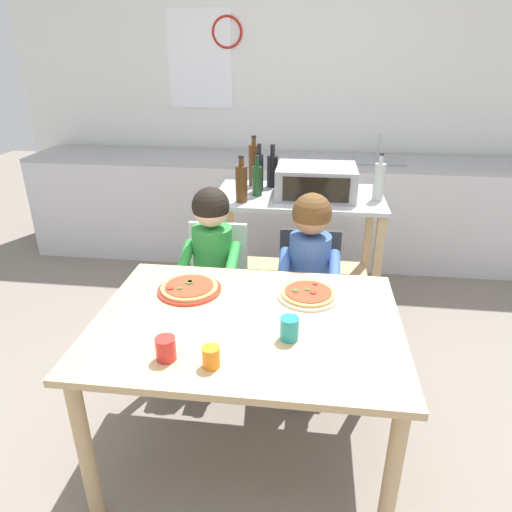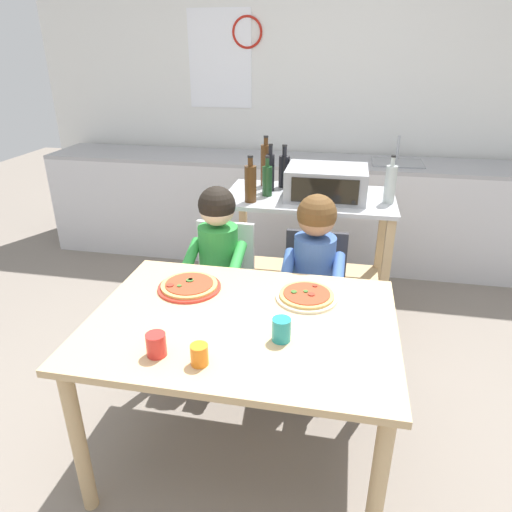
# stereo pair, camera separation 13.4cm
# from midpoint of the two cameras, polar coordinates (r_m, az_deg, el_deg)

# --- Properties ---
(ground_plane) EXTENTS (10.60, 10.60, 0.00)m
(ground_plane) POSITION_cam_midpoint_polar(r_m,az_deg,el_deg) (3.18, 3.91, -8.97)
(ground_plane) COLOR slate
(back_wall_tiled) EXTENTS (4.94, 0.14, 2.70)m
(back_wall_tiled) POSITION_cam_midpoint_polar(r_m,az_deg,el_deg) (4.32, 7.46, 18.96)
(back_wall_tiled) COLOR white
(back_wall_tiled) RESTS_ON ground
(kitchen_counter) EXTENTS (4.44, 0.60, 1.09)m
(kitchen_counter) POSITION_cam_midpoint_polar(r_m,az_deg,el_deg) (4.10, 6.40, 5.75)
(kitchen_counter) COLOR silver
(kitchen_counter) RESTS_ON ground
(kitchen_island_cart) EXTENTS (1.06, 0.61, 0.90)m
(kitchen_island_cart) POSITION_cam_midpoint_polar(r_m,az_deg,el_deg) (3.04, 7.60, 2.03)
(kitchen_island_cart) COLOR #B7BABF
(kitchen_island_cart) RESTS_ON ground
(toaster_oven) EXTENTS (0.48, 0.38, 0.19)m
(toaster_oven) POSITION_cam_midpoint_polar(r_m,az_deg,el_deg) (2.89, 10.04, 8.91)
(toaster_oven) COLOR #999BA0
(toaster_oven) RESTS_ON kitchen_island_cart
(bottle_dark_olive_oil) EXTENTS (0.05, 0.05, 0.30)m
(bottle_dark_olive_oil) POSITION_cam_midpoint_polar(r_m,az_deg,el_deg) (3.00, 3.09, 10.42)
(bottle_dark_olive_oil) COLOR black
(bottle_dark_olive_oil) RESTS_ON kitchen_island_cart
(bottle_brown_beer) EXTENTS (0.07, 0.07, 0.28)m
(bottle_brown_beer) POSITION_cam_midpoint_polar(r_m,az_deg,el_deg) (2.76, 0.72, 9.01)
(bottle_brown_beer) COLOR #4C2D14
(bottle_brown_beer) RESTS_ON kitchen_island_cart
(bottle_slim_sauce) EXTENTS (0.07, 0.07, 0.33)m
(bottle_slim_sauce) POSITION_cam_midpoint_polar(r_m,az_deg,el_deg) (3.10, 2.48, 11.22)
(bottle_slim_sauce) COLOR #4C2D14
(bottle_slim_sauce) RESTS_ON kitchen_island_cart
(bottle_clear_vinegar) EXTENTS (0.07, 0.07, 0.29)m
(bottle_clear_vinegar) POSITION_cam_midpoint_polar(r_m,az_deg,el_deg) (2.87, 17.58, 8.50)
(bottle_clear_vinegar) COLOR #ADB7B2
(bottle_clear_vinegar) RESTS_ON kitchen_island_cart
(bottle_tall_green_wine) EXTENTS (0.07, 0.07, 0.28)m
(bottle_tall_green_wine) POSITION_cam_midpoint_polar(r_m,az_deg,el_deg) (3.09, 4.76, 10.50)
(bottle_tall_green_wine) COLOR black
(bottle_tall_green_wine) RESTS_ON kitchen_island_cart
(bottle_squat_spirits) EXTENTS (0.06, 0.06, 0.25)m
(bottle_squat_spirits) POSITION_cam_midpoint_polar(r_m,az_deg,el_deg) (2.89, 2.75, 9.33)
(bottle_squat_spirits) COLOR #1E4723
(bottle_squat_spirits) RESTS_ON kitchen_island_cart
(dining_table) EXTENTS (1.25, 0.92, 0.73)m
(dining_table) POSITION_cam_midpoint_polar(r_m,az_deg,el_deg) (1.96, 0.27, -10.26)
(dining_table) COLOR tan
(dining_table) RESTS_ON ground
(dining_chair_left) EXTENTS (0.36, 0.36, 0.81)m
(dining_chair_left) POSITION_cam_midpoint_polar(r_m,az_deg,el_deg) (2.74, -2.75, -3.21)
(dining_chair_left) COLOR silver
(dining_chair_left) RESTS_ON ground
(dining_chair_right) EXTENTS (0.36, 0.36, 0.81)m
(dining_chair_right) POSITION_cam_midpoint_polar(r_m,az_deg,el_deg) (2.63, 8.51, -4.68)
(dining_chair_right) COLOR #333338
(dining_chair_right) RESTS_ON ground
(child_in_green_shirt) EXTENTS (0.32, 0.42, 1.06)m
(child_in_green_shirt) POSITION_cam_midpoint_polar(r_m,az_deg,el_deg) (2.54, -3.47, -0.13)
(child_in_green_shirt) COLOR #424C6B
(child_in_green_shirt) RESTS_ON ground
(child_in_blue_striped_shirt) EXTENTS (0.32, 0.42, 1.06)m
(child_in_blue_striped_shirt) POSITION_cam_midpoint_polar(r_m,az_deg,el_deg) (2.43, 8.66, -1.55)
(child_in_blue_striped_shirt) COLOR #424C6B
(child_in_blue_striped_shirt) RESTS_ON ground
(pizza_plate_red_rimmed) EXTENTS (0.29, 0.29, 0.03)m
(pizza_plate_red_rimmed) POSITION_cam_midpoint_polar(r_m,az_deg,el_deg) (2.14, -6.47, -3.74)
(pizza_plate_red_rimmed) COLOR red
(pizza_plate_red_rimmed) RESTS_ON dining_table
(pizza_plate_cream) EXTENTS (0.27, 0.27, 0.03)m
(pizza_plate_cream) POSITION_cam_midpoint_polar(r_m,az_deg,el_deg) (2.06, 8.13, -4.94)
(pizza_plate_cream) COLOR beige
(pizza_plate_cream) RESTS_ON dining_table
(drinking_cup_teal) EXTENTS (0.07, 0.07, 0.09)m
(drinking_cup_teal) POSITION_cam_midpoint_polar(r_m,az_deg,el_deg) (1.76, 5.37, -9.09)
(drinking_cup_teal) COLOR teal
(drinking_cup_teal) RESTS_ON dining_table
(drinking_cup_red) EXTENTS (0.07, 0.07, 0.09)m
(drinking_cup_red) POSITION_cam_midpoint_polar(r_m,az_deg,el_deg) (1.70, -10.00, -10.79)
(drinking_cup_red) COLOR red
(drinking_cup_red) RESTS_ON dining_table
(drinking_cup_orange) EXTENTS (0.06, 0.06, 0.08)m
(drinking_cup_orange) POSITION_cam_midpoint_polar(r_m,az_deg,el_deg) (1.64, -4.65, -12.11)
(drinking_cup_orange) COLOR orange
(drinking_cup_orange) RESTS_ON dining_table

